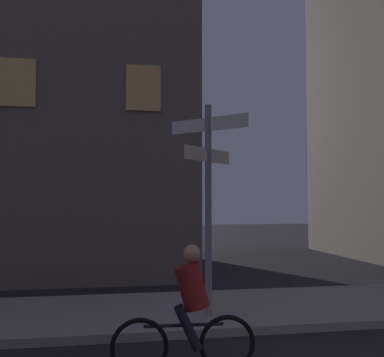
# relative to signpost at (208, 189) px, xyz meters

# --- Properties ---
(sidewalk_kerb) EXTENTS (40.00, 3.08, 0.14)m
(sidewalk_kerb) POSITION_rel_signpost_xyz_m (1.24, 0.71, -2.31)
(sidewalk_kerb) COLOR gray
(sidewalk_kerb) RESTS_ON ground_plane
(signpost) EXTENTS (1.16, 1.16, 3.75)m
(signpost) POSITION_rel_signpost_xyz_m (0.00, 0.00, 0.00)
(signpost) COLOR gray
(signpost) RESTS_ON sidewalk_kerb
(cyclist) EXTENTS (1.82, 0.34, 1.61)m
(cyclist) POSITION_rel_signpost_xyz_m (-0.76, -2.26, -1.63)
(cyclist) COLOR black
(cyclist) RESTS_ON ground_plane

